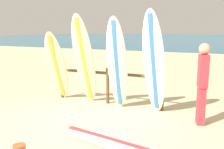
{
  "coord_description": "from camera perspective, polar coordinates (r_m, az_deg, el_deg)",
  "views": [
    {
      "loc": [
        2.64,
        -4.45,
        2.05
      ],
      "look_at": [
        -0.15,
        1.89,
        0.77
      ],
      "focal_mm": 39.5,
      "sensor_mm": 36.0,
      "label": 1
    }
  ],
  "objects": [
    {
      "name": "surfboard_leaning_center_left",
      "position": [
        6.15,
        1.18,
        2.34
      ],
      "size": [
        0.56,
        0.65,
        2.36
      ],
      "color": "beige",
      "rests_on": "ground"
    },
    {
      "name": "surfboard_rack",
      "position": [
        6.79,
        -1.02,
        -1.32
      ],
      "size": [
        3.15,
        0.09,
        1.01
      ],
      "color": "brown",
      "rests_on": "ground"
    },
    {
      "name": "beachgoer_standing",
      "position": [
        5.57,
        20.23,
        -1.33
      ],
      "size": [
        0.25,
        0.32,
        1.77
      ],
      "color": "#D8333F",
      "rests_on": "ground"
    },
    {
      "name": "ground_plane",
      "position": [
        5.56,
        -6.57,
        -11.21
      ],
      "size": [
        120.0,
        120.0,
        0.0
      ],
      "primitive_type": "plane",
      "color": "beige"
    },
    {
      "name": "surfboard_leaning_center",
      "position": [
        5.85,
        9.68,
        2.49
      ],
      "size": [
        0.65,
        0.77,
        2.5
      ],
      "color": "white",
      "rests_on": "ground"
    },
    {
      "name": "surfboard_leaning_left",
      "position": [
        6.56,
        -6.4,
        3.12
      ],
      "size": [
        0.67,
        1.06,
        2.44
      ],
      "color": "beige",
      "rests_on": "ground"
    },
    {
      "name": "surfboard_leaning_far_left",
      "position": [
        7.1,
        -12.58,
        1.72
      ],
      "size": [
        0.72,
        1.0,
        2.0
      ],
      "color": "beige",
      "rests_on": "ground"
    },
    {
      "name": "ocean_water",
      "position": [
        62.54,
        21.52,
        7.86
      ],
      "size": [
        120.0,
        80.0,
        0.01
      ],
      "primitive_type": "cube",
      "color": "#196B93",
      "rests_on": "ground"
    },
    {
      "name": "surfboard_lying_on_sand",
      "position": [
        4.66,
        0.04,
        -15.14
      ],
      "size": [
        2.33,
        0.97,
        0.08
      ],
      "color": "beige",
      "rests_on": "ground"
    }
  ]
}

